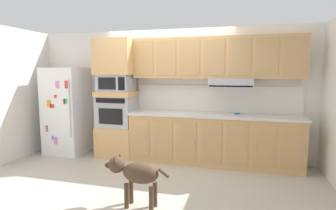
% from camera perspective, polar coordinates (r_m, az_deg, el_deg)
% --- Properties ---
extents(ground_plane, '(9.60, 9.60, 0.00)m').
position_cam_1_polar(ground_plane, '(4.72, -3.27, -13.90)').
color(ground_plane, '#B2A899').
extents(back_kitchen_wall, '(6.20, 0.12, 2.50)m').
position_cam_1_polar(back_kitchen_wall, '(5.49, 0.28, 2.45)').
color(back_kitchen_wall, silver).
rests_on(back_kitchen_wall, ground).
extents(side_panel_left, '(0.12, 7.10, 2.50)m').
position_cam_1_polar(side_panel_left, '(5.94, -29.94, 1.87)').
color(side_panel_left, silver).
rests_on(side_panel_left, ground).
extents(refrigerator, '(0.76, 0.73, 1.76)m').
position_cam_1_polar(refrigerator, '(6.04, -20.34, -1.11)').
color(refrigerator, white).
rests_on(refrigerator, ground).
extents(oven_base_cabinet, '(0.74, 0.62, 0.60)m').
position_cam_1_polar(oven_base_cabinet, '(5.65, -10.39, -7.32)').
color(oven_base_cabinet, tan).
rests_on(oven_base_cabinet, ground).
extents(built_in_oven, '(0.70, 0.62, 0.60)m').
position_cam_1_polar(built_in_oven, '(5.53, -10.53, -1.28)').
color(built_in_oven, '#A8AAAF').
rests_on(built_in_oven, oven_base_cabinet).
extents(appliance_mid_shelf, '(0.74, 0.62, 0.10)m').
position_cam_1_polar(appliance_mid_shelf, '(5.49, -10.60, 2.34)').
color(appliance_mid_shelf, tan).
rests_on(appliance_mid_shelf, built_in_oven).
extents(microwave, '(0.64, 0.54, 0.32)m').
position_cam_1_polar(microwave, '(5.48, -10.66, 4.52)').
color(microwave, '#A8AAAF').
rests_on(microwave, appliance_mid_shelf).
extents(appliance_upper_cabinet, '(0.74, 0.62, 0.68)m').
position_cam_1_polar(appliance_upper_cabinet, '(5.49, -10.76, 9.75)').
color(appliance_upper_cabinet, tan).
rests_on(appliance_upper_cabinet, microwave).
extents(lower_cabinet_run, '(3.05, 0.63, 0.88)m').
position_cam_1_polar(lower_cabinet_run, '(5.11, 9.31, -7.19)').
color(lower_cabinet_run, tan).
rests_on(lower_cabinet_run, ground).
extents(countertop_slab, '(3.09, 0.64, 0.04)m').
position_cam_1_polar(countertop_slab, '(5.02, 9.41, -2.08)').
color(countertop_slab, beige).
rests_on(countertop_slab, lower_cabinet_run).
extents(backsplash_panel, '(3.09, 0.02, 0.50)m').
position_cam_1_polar(backsplash_panel, '(5.27, 9.78, 1.30)').
color(backsplash_panel, silver).
rests_on(backsplash_panel, countertop_slab).
extents(upper_cabinet_with_hood, '(3.05, 0.48, 0.88)m').
position_cam_1_polar(upper_cabinet_with_hood, '(5.09, 9.98, 9.36)').
color(upper_cabinet_with_hood, tan).
rests_on(upper_cabinet_with_hood, backsplash_panel).
extents(screwdriver, '(0.16, 0.16, 0.03)m').
position_cam_1_polar(screwdriver, '(5.06, 14.28, -1.73)').
color(screwdriver, blue).
rests_on(screwdriver, countertop_slab).
extents(dog, '(0.86, 0.27, 0.64)m').
position_cam_1_polar(dog, '(3.51, -6.84, -13.86)').
color(dog, '#473323').
rests_on(dog, ground).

